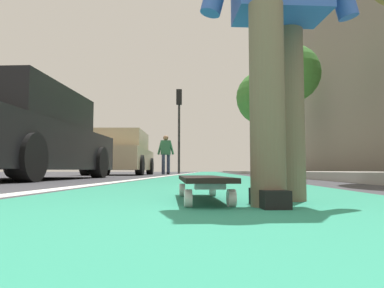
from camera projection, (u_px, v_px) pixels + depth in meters
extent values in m
plane|color=#38383D|center=(209.00, 176.00, 10.25)|extent=(80.00, 80.00, 0.00)
cube|color=#288466|center=(209.00, 173.00, 24.20)|extent=(56.00, 2.01, 0.00)
cube|color=silver|center=(189.00, 173.00, 20.27)|extent=(52.00, 0.16, 0.01)
cube|color=#9E9B93|center=(274.00, 172.00, 18.07)|extent=(52.00, 3.20, 0.12)
cube|color=gray|center=(309.00, 80.00, 22.34)|extent=(40.00, 1.20, 11.61)
cylinder|color=white|center=(182.00, 190.00, 1.99)|extent=(0.07, 0.04, 0.07)
cylinder|color=white|center=(213.00, 190.00, 2.00)|extent=(0.07, 0.04, 0.07)
cylinder|color=white|center=(188.00, 198.00, 1.39)|extent=(0.07, 0.04, 0.07)
cylinder|color=white|center=(231.00, 198.00, 1.40)|extent=(0.07, 0.04, 0.07)
cube|color=silver|center=(197.00, 181.00, 2.00)|extent=(0.07, 0.13, 0.02)
cube|color=silver|center=(210.00, 186.00, 1.40)|extent=(0.07, 0.13, 0.02)
cube|color=black|center=(202.00, 179.00, 1.70)|extent=(0.86, 0.29, 0.02)
cylinder|color=brown|center=(267.00, 104.00, 1.43)|extent=(0.14, 0.14, 0.82)
cylinder|color=brown|center=(289.00, 114.00, 1.70)|extent=(0.14, 0.14, 0.82)
cube|color=black|center=(269.00, 198.00, 1.40)|extent=(0.27, 0.13, 0.07)
cube|color=black|center=(21.00, 148.00, 5.83)|extent=(4.46, 1.81, 0.70)
cube|color=black|center=(18.00, 107.00, 5.73)|extent=(2.46, 1.65, 0.60)
cube|color=#4C606B|center=(52.00, 118.00, 6.95)|extent=(0.05, 1.57, 0.51)
cylinder|color=black|center=(16.00, 163.00, 7.23)|extent=(0.61, 0.22, 0.61)
cylinder|color=black|center=(99.00, 163.00, 7.14)|extent=(0.61, 0.22, 0.61)
cylinder|color=black|center=(29.00, 157.00, 4.40)|extent=(0.61, 0.22, 0.61)
cube|color=tan|center=(121.00, 160.00, 12.31)|extent=(4.32, 1.95, 0.70)
cube|color=tan|center=(121.00, 140.00, 12.21)|extent=(2.41, 1.72, 0.60)
cube|color=#4C606B|center=(127.00, 143.00, 13.37)|extent=(0.11, 1.54, 0.51)
cylinder|color=black|center=(106.00, 166.00, 13.60)|extent=(0.63, 0.25, 0.62)
cylinder|color=black|center=(150.00, 166.00, 13.60)|extent=(0.63, 0.25, 0.62)
cylinder|color=black|center=(86.00, 165.00, 10.98)|extent=(0.63, 0.25, 0.62)
cylinder|color=black|center=(140.00, 165.00, 10.98)|extent=(0.63, 0.25, 0.62)
cylinder|color=#2D2D2D|center=(179.00, 139.00, 18.64)|extent=(0.12, 0.12, 3.60)
cube|color=black|center=(179.00, 97.00, 18.81)|extent=(0.24, 0.28, 0.80)
sphere|color=#360606|center=(179.00, 93.00, 18.95)|extent=(0.16, 0.16, 0.16)
sphere|color=#392907|center=(179.00, 98.00, 18.94)|extent=(0.16, 0.16, 0.16)
sphere|color=green|center=(179.00, 102.00, 18.92)|extent=(0.16, 0.16, 0.16)
cylinder|color=brown|center=(293.00, 134.00, 12.27)|extent=(0.25, 0.25, 2.81)
sphere|color=#3D7F33|center=(291.00, 73.00, 12.42)|extent=(1.99, 1.99, 1.99)
cylinder|color=brown|center=(264.00, 145.00, 18.57)|extent=(0.23, 0.23, 2.96)
sphere|color=#3D7F33|center=(264.00, 98.00, 18.75)|extent=(2.85, 2.85, 2.85)
cylinder|color=#384260|center=(168.00, 165.00, 14.65)|extent=(0.14, 0.14, 0.79)
cylinder|color=#384260|center=(163.00, 164.00, 14.41)|extent=(0.14, 0.14, 0.79)
cube|color=black|center=(168.00, 173.00, 14.63)|extent=(0.25, 0.10, 0.07)
cube|color=#33724C|center=(166.00, 148.00, 14.59)|extent=(0.23, 0.39, 0.58)
cylinder|color=#33724C|center=(171.00, 148.00, 14.58)|extent=(0.09, 0.23, 0.58)
cylinder|color=#33724C|center=(160.00, 148.00, 14.60)|extent=(0.09, 0.23, 0.58)
sphere|color=#936B4C|center=(166.00, 138.00, 14.62)|extent=(0.21, 0.21, 0.21)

